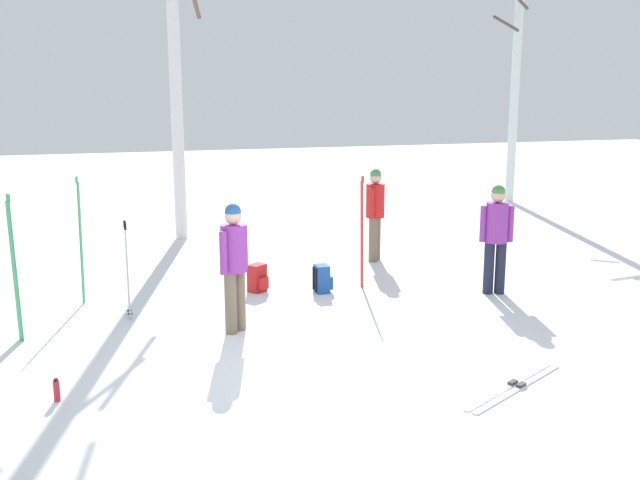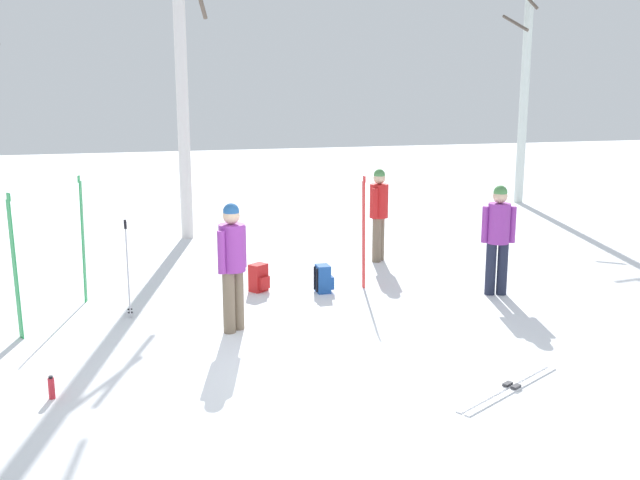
# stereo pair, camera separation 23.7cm
# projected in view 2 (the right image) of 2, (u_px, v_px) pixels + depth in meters

# --- Properties ---
(ground_plane) EXTENTS (60.00, 60.00, 0.00)m
(ground_plane) POSITION_uv_depth(u_px,v_px,m) (322.00, 374.00, 8.17)
(ground_plane) COLOR white
(person_0) EXTENTS (0.42, 0.37, 1.72)m
(person_0) POSITION_uv_depth(u_px,v_px,m) (232.00, 259.00, 9.44)
(person_0) COLOR #72604C
(person_0) RESTS_ON ground_plane
(person_1) EXTENTS (0.50, 0.34, 1.72)m
(person_1) POSITION_uv_depth(u_px,v_px,m) (498.00, 233.00, 11.13)
(person_1) COLOR #1E2338
(person_1) RESTS_ON ground_plane
(person_2) EXTENTS (0.38, 0.42, 1.72)m
(person_2) POSITION_uv_depth(u_px,v_px,m) (379.00, 209.00, 13.32)
(person_2) COLOR #72604C
(person_2) RESTS_ON ground_plane
(ski_pair_planted_0) EXTENTS (0.04, 0.21, 1.81)m
(ski_pair_planted_0) POSITION_uv_depth(u_px,v_px,m) (364.00, 233.00, 11.58)
(ski_pair_planted_0) COLOR red
(ski_pair_planted_0) RESTS_ON ground_plane
(ski_pair_planted_1) EXTENTS (0.10, 0.20, 1.89)m
(ski_pair_planted_1) POSITION_uv_depth(u_px,v_px,m) (15.00, 267.00, 9.20)
(ski_pair_planted_1) COLOR green
(ski_pair_planted_1) RESTS_ON ground_plane
(ski_pair_planted_2) EXTENTS (0.06, 0.27, 1.90)m
(ski_pair_planted_2) POSITION_uv_depth(u_px,v_px,m) (83.00, 239.00, 10.82)
(ski_pair_planted_2) COLOR green
(ski_pair_planted_2) RESTS_ON ground_plane
(ski_pair_lying_1) EXTENTS (1.62, 0.98, 0.05)m
(ski_pair_lying_1) POSITION_uv_depth(u_px,v_px,m) (509.00, 388.00, 7.77)
(ski_pair_lying_1) COLOR white
(ski_pair_lying_1) RESTS_ON ground_plane
(ski_poles_0) EXTENTS (0.07, 0.25, 1.37)m
(ski_poles_0) POSITION_uv_depth(u_px,v_px,m) (128.00, 265.00, 10.12)
(ski_poles_0) COLOR #B2B2BC
(ski_poles_0) RESTS_ON ground_plane
(backpack_0) EXTENTS (0.34, 0.34, 0.44)m
(backpack_0) POSITION_uv_depth(u_px,v_px,m) (259.00, 278.00, 11.47)
(backpack_0) COLOR red
(backpack_0) RESTS_ON ground_plane
(backpack_1) EXTENTS (0.29, 0.26, 0.44)m
(backpack_1) POSITION_uv_depth(u_px,v_px,m) (323.00, 279.00, 11.41)
(backpack_1) COLOR #1E4C99
(backpack_1) RESTS_ON ground_plane
(water_bottle_0) EXTENTS (0.07, 0.07, 0.25)m
(water_bottle_0) POSITION_uv_depth(u_px,v_px,m) (51.00, 388.00, 7.51)
(water_bottle_0) COLOR red
(water_bottle_0) RESTS_ON ground_plane
(birch_tree_3) EXTENTS (1.24, 1.22, 7.90)m
(birch_tree_3) POSITION_uv_depth(u_px,v_px,m) (181.00, 48.00, 14.78)
(birch_tree_3) COLOR silver
(birch_tree_3) RESTS_ON ground_plane
(birch_tree_4) EXTENTS (1.08, 1.54, 7.66)m
(birch_tree_4) POSITION_uv_depth(u_px,v_px,m) (525.00, 59.00, 19.57)
(birch_tree_4) COLOR silver
(birch_tree_4) RESTS_ON ground_plane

